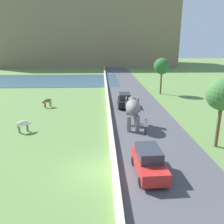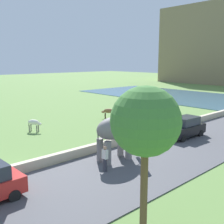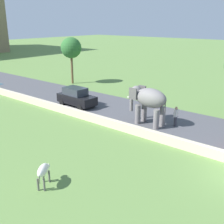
{
  "view_description": "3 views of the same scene",
  "coord_description": "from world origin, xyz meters",
  "px_view_note": "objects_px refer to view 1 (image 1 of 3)",
  "views": [
    {
      "loc": [
        0.44,
        -13.98,
        8.36
      ],
      "look_at": [
        1.46,
        9.59,
        1.29
      ],
      "focal_mm": 37.65,
      "sensor_mm": 36.0,
      "label": 1
    },
    {
      "loc": [
        16.03,
        -3.7,
        6.58
      ],
      "look_at": [
        -2.18,
        12.86,
        1.88
      ],
      "focal_mm": 43.67,
      "sensor_mm": 36.0,
      "label": 2
    },
    {
      "loc": [
        -14.32,
        -2.76,
        7.88
      ],
      "look_at": [
        1.43,
        10.18,
        1.15
      ],
      "focal_mm": 44.61,
      "sensor_mm": 36.0,
      "label": 3
    }
  ],
  "objects_px": {
    "elephant": "(133,109)",
    "cow_white": "(23,124)",
    "person_beside_elephant": "(146,126)",
    "car_black": "(125,100)",
    "car_red": "(149,162)",
    "cow_brown": "(47,101)"
  },
  "relations": [
    {
      "from": "elephant",
      "to": "person_beside_elephant",
      "type": "distance_m",
      "value": 2.45
    },
    {
      "from": "person_beside_elephant",
      "to": "cow_brown",
      "type": "xyz_separation_m",
      "value": [
        -11.28,
        10.21,
        -0.04
      ]
    },
    {
      "from": "car_black",
      "to": "car_red",
      "type": "xyz_separation_m",
      "value": [
        -0.0,
        -16.67,
        0.0
      ]
    },
    {
      "from": "elephant",
      "to": "car_red",
      "type": "height_order",
      "value": "elephant"
    },
    {
      "from": "elephant",
      "to": "cow_brown",
      "type": "relative_size",
      "value": 2.73
    },
    {
      "from": "car_red",
      "to": "cow_white",
      "type": "height_order",
      "value": "car_red"
    },
    {
      "from": "car_black",
      "to": "cow_brown",
      "type": "relative_size",
      "value": 3.15
    },
    {
      "from": "person_beside_elephant",
      "to": "car_black",
      "type": "xyz_separation_m",
      "value": [
        -1.01,
        9.97,
        0.03
      ]
    },
    {
      "from": "cow_brown",
      "to": "person_beside_elephant",
      "type": "bearing_deg",
      "value": -42.15
    },
    {
      "from": "cow_white",
      "to": "car_black",
      "type": "bearing_deg",
      "value": 39.55
    },
    {
      "from": "cow_white",
      "to": "cow_brown",
      "type": "distance_m",
      "value": 8.96
    },
    {
      "from": "elephant",
      "to": "person_beside_elephant",
      "type": "relative_size",
      "value": 2.15
    },
    {
      "from": "person_beside_elephant",
      "to": "car_red",
      "type": "xyz_separation_m",
      "value": [
        -1.01,
        -6.71,
        0.03
      ]
    },
    {
      "from": "elephant",
      "to": "cow_white",
      "type": "height_order",
      "value": "elephant"
    },
    {
      "from": "car_black",
      "to": "person_beside_elephant",
      "type": "bearing_deg",
      "value": -84.24
    },
    {
      "from": "person_beside_elephant",
      "to": "cow_white",
      "type": "xyz_separation_m",
      "value": [
        -11.56,
        1.25,
        -0.04
      ]
    },
    {
      "from": "car_black",
      "to": "cow_white",
      "type": "xyz_separation_m",
      "value": [
        -10.55,
        -8.71,
        -0.06
      ]
    },
    {
      "from": "elephant",
      "to": "cow_white",
      "type": "distance_m",
      "value": 10.65
    },
    {
      "from": "person_beside_elephant",
      "to": "car_black",
      "type": "height_order",
      "value": "car_black"
    },
    {
      "from": "person_beside_elephant",
      "to": "car_black",
      "type": "distance_m",
      "value": 10.02
    },
    {
      "from": "person_beside_elephant",
      "to": "cow_brown",
      "type": "distance_m",
      "value": 15.21
    },
    {
      "from": "car_red",
      "to": "cow_brown",
      "type": "height_order",
      "value": "car_red"
    }
  ]
}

